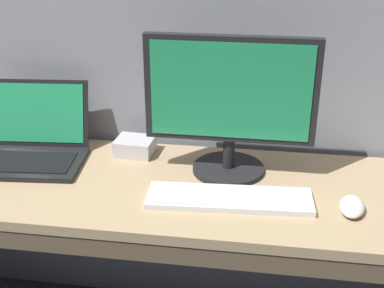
% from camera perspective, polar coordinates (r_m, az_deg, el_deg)
% --- Properties ---
extents(desk, '(1.90, 0.56, 0.72)m').
position_cam_1_polar(desk, '(1.73, -2.36, -10.50)').
color(desk, tan).
rests_on(desk, ground).
extents(laptop_black, '(0.36, 0.33, 0.24)m').
position_cam_1_polar(laptop_black, '(1.83, -17.00, -0.43)').
color(laptop_black, black).
rests_on(laptop_black, desk).
extents(external_monitor, '(0.53, 0.23, 0.45)m').
position_cam_1_polar(external_monitor, '(1.59, 4.23, 4.57)').
color(external_monitor, black).
rests_on(external_monitor, desk).
extents(wired_keyboard, '(0.49, 0.17, 0.02)m').
position_cam_1_polar(wired_keyboard, '(1.53, 4.14, -6.00)').
color(wired_keyboard, white).
rests_on(wired_keyboard, desk).
extents(computer_mouse, '(0.09, 0.13, 0.03)m').
position_cam_1_polar(computer_mouse, '(1.55, 17.21, -6.57)').
color(computer_mouse, white).
rests_on(computer_mouse, desk).
extents(external_drive_box, '(0.14, 0.12, 0.06)m').
position_cam_1_polar(external_drive_box, '(1.82, -6.30, -0.25)').
color(external_drive_box, silver).
rests_on(external_drive_box, desk).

